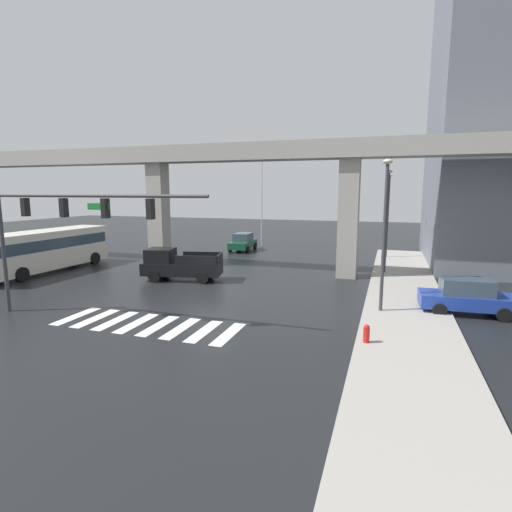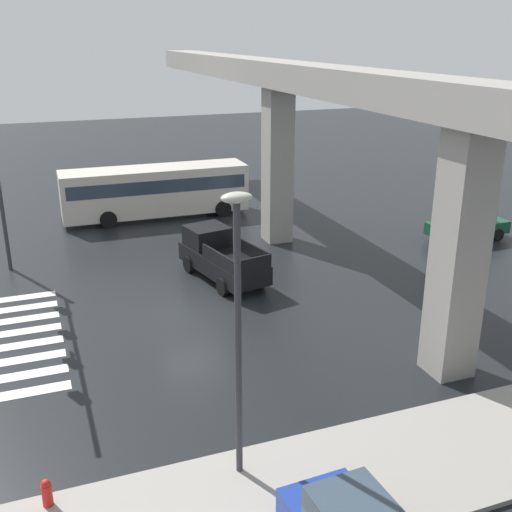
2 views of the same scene
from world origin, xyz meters
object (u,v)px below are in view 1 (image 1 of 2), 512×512
street_lamp_far_north (388,206)px  city_bus (43,248)px  pickup_truck (178,265)px  sedan_dark_green (243,242)px  street_lamp_mid_block (387,209)px  sedan_blue (467,296)px  traffic_signal_mast (62,217)px  flagpole (263,191)px  street_lamp_near_corner (385,218)px  fire_hydrant (366,335)px

street_lamp_far_north → city_bus: bearing=-149.1°
pickup_truck → street_lamp_far_north: size_ratio=0.74×
sedan_dark_green → street_lamp_mid_block: bearing=-29.7°
street_lamp_far_north → sedan_blue: bearing=-76.1°
city_bus → street_lamp_mid_block: street_lamp_mid_block is taller
city_bus → street_lamp_mid_block: 24.61m
city_bus → traffic_signal_mast: 13.17m
pickup_truck → sedan_blue: bearing=-7.9°
sedan_dark_green → flagpole: size_ratio=0.43×
pickup_truck → flagpole: bearing=88.9°
street_lamp_near_corner → sedan_dark_green: bearing=127.6°
city_bus → sedan_blue: bearing=-3.5°
pickup_truck → street_lamp_near_corner: street_lamp_near_corner is taller
fire_hydrant → city_bus: bearing=162.2°
city_bus → traffic_signal_mast: (9.86, -8.22, 2.96)m
street_lamp_mid_block → street_lamp_far_north: (0.00, 7.10, 0.00)m
sedan_dark_green → flagpole: (0.93, 3.46, 5.01)m
flagpole → sedan_dark_green: bearing=-105.0°
traffic_signal_mast → flagpole: (1.04, 26.32, 1.19)m
pickup_truck → street_lamp_mid_block: size_ratio=0.74×
traffic_signal_mast → street_lamp_near_corner: bearing=21.5°
sedan_dark_green → street_lamp_near_corner: 22.41m
traffic_signal_mast → pickup_truck: bearing=85.5°
street_lamp_far_north → street_lamp_mid_block: bearing=-90.0°
traffic_signal_mast → street_lamp_mid_block: 20.36m
sedan_dark_green → flagpole: bearing=75.0°
city_bus → street_lamp_mid_block: bearing=16.5°
city_bus → street_lamp_near_corner: bearing=-7.0°
pickup_truck → sedan_blue: size_ratio=1.23×
street_lamp_near_corner → street_lamp_mid_block: (0.00, 9.82, 0.00)m
pickup_truck → street_lamp_mid_block: (12.89, 6.29, 3.57)m
city_bus → fire_hydrant: (23.04, -7.40, -1.29)m
flagpole → street_lamp_mid_block: bearing=-41.7°
city_bus → traffic_signal_mast: size_ratio=0.99×
traffic_signal_mast → street_lamp_near_corner: (13.58, 5.34, -0.12)m
flagpole → city_bus: bearing=-121.0°
city_bus → sedan_dark_green: 17.73m
traffic_signal_mast → street_lamp_near_corner: 14.59m
traffic_signal_mast → flagpole: flagpole is taller
traffic_signal_mast → street_lamp_near_corner: street_lamp_near_corner is taller
street_lamp_mid_block → street_lamp_far_north: same height
street_lamp_near_corner → fire_hydrant: street_lamp_near_corner is taller
sedan_blue → street_lamp_near_corner: bearing=-162.7°
pickup_truck → sedan_blue: (16.77, -2.32, -0.14)m
pickup_truck → city_bus: size_ratio=0.50×
sedan_dark_green → traffic_signal_mast: (-0.11, -22.86, 3.83)m
pickup_truck → street_lamp_far_north: (12.89, 13.40, 3.57)m
traffic_signal_mast → flagpole: 26.37m
city_bus → sedan_blue: (27.32, -1.67, -0.87)m
street_lamp_far_north → flagpole: 13.25m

